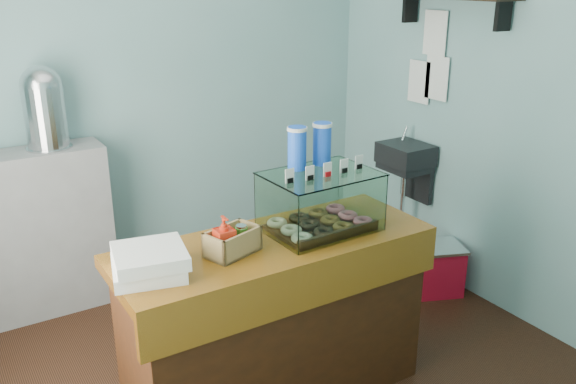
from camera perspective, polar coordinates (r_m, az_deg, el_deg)
ground at (r=3.65m, az=-3.26°, el=-16.13°), size 3.50×3.50×0.00m
room_shell at (r=3.00m, az=-3.54°, el=11.49°), size 3.54×3.04×2.82m
counter at (r=3.21m, az=-1.20°, el=-11.80°), size 1.60×0.60×0.90m
back_shelf at (r=4.26m, az=-22.95°, el=-3.70°), size 1.00×0.32×1.10m
display_case at (r=3.10m, az=2.78°, el=-0.30°), size 0.56×0.42×0.52m
condiment_crate at (r=2.84m, az=-5.41°, el=-4.50°), size 0.28×0.22×0.20m
pastry_boxes at (r=2.72m, az=-12.88°, el=-6.41°), size 0.37×0.37×0.12m
coffee_urn at (r=4.07m, az=-21.89°, el=7.53°), size 0.28×0.28×0.52m
red_cooler at (r=4.44m, az=13.32°, el=-6.95°), size 0.49×0.44×0.35m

